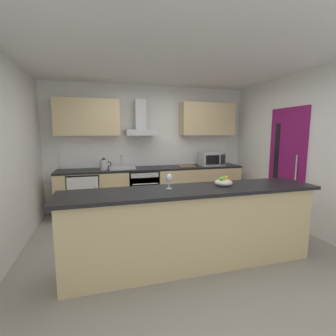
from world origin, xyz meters
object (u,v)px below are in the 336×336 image
at_px(refrigerator, 84,195).
at_px(range_hood, 141,124).
at_px(wine_glass, 169,178).
at_px(chopping_board, 187,166).
at_px(sink, 122,167).
at_px(oven, 143,189).
at_px(microwave, 211,159).
at_px(kettle, 104,165).
at_px(fruit_bowl, 224,182).

distance_m(refrigerator, range_hood, 1.78).
height_order(wine_glass, chopping_board, wine_glass).
bearing_deg(chopping_board, sink, 178.54).
bearing_deg(oven, chopping_board, -1.43).
bearing_deg(refrigerator, chopping_board, -0.57).
bearing_deg(microwave, chopping_board, 179.58).
bearing_deg(range_hood, microwave, -5.90).
distance_m(kettle, wine_glass, 2.26).
bearing_deg(fruit_bowl, microwave, 68.06).
xyz_separation_m(microwave, range_hood, (-1.52, 0.16, 0.74)).
distance_m(microwave, range_hood, 1.70).
relative_size(oven, wine_glass, 4.50).
relative_size(refrigerator, chopping_board, 2.50).
distance_m(sink, fruit_bowl, 2.44).
bearing_deg(sink, range_hood, 16.22).
bearing_deg(microwave, range_hood, 174.10).
relative_size(refrigerator, sink, 1.70).
height_order(microwave, sink, microwave).
xyz_separation_m(oven, refrigerator, (-1.15, -0.00, -0.03)).
relative_size(kettle, range_hood, 0.40).
bearing_deg(microwave, wine_glass, -126.26).
relative_size(kettle, wine_glass, 1.62).
xyz_separation_m(refrigerator, fruit_bowl, (1.80, -2.19, 0.58)).
xyz_separation_m(oven, chopping_board, (0.95, -0.02, 0.45)).
xyz_separation_m(microwave, wine_glass, (-1.58, -2.15, 0.04)).
bearing_deg(chopping_board, microwave, -0.42).
bearing_deg(microwave, fruit_bowl, -111.94).
xyz_separation_m(kettle, wine_glass, (0.70, -2.14, 0.08)).
bearing_deg(sink, oven, -1.55).
xyz_separation_m(sink, wine_glass, (0.35, -2.19, 0.16)).
bearing_deg(chopping_board, kettle, -179.66).
bearing_deg(refrigerator, fruit_bowl, -50.56).
bearing_deg(sink, microwave, -1.15).
xyz_separation_m(microwave, sink, (-1.93, 0.04, -0.12)).
height_order(kettle, range_hood, range_hood).
height_order(sink, chopping_board, sink).
bearing_deg(kettle, chopping_board, 0.34).
distance_m(oven, chopping_board, 1.05).
relative_size(microwave, kettle, 1.73).
relative_size(sink, fruit_bowl, 2.27).
distance_m(refrigerator, microwave, 2.74).
height_order(range_hood, fruit_bowl, range_hood).
relative_size(refrigerator, range_hood, 1.18).
bearing_deg(oven, refrigerator, -179.86).
xyz_separation_m(refrigerator, range_hood, (1.15, 0.13, 1.36)).
bearing_deg(sink, wine_glass, -80.85).
bearing_deg(fruit_bowl, chopping_board, 82.14).
relative_size(microwave, chopping_board, 1.47).
relative_size(range_hood, chopping_board, 2.12).
bearing_deg(chopping_board, fruit_bowl, -97.86).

